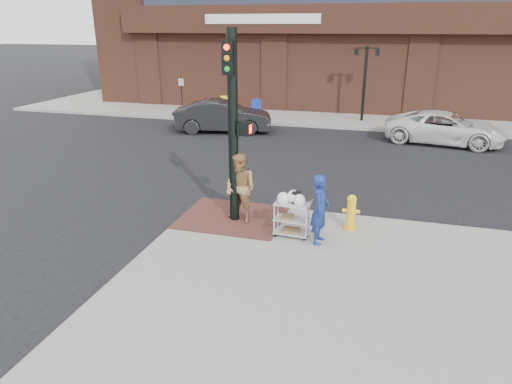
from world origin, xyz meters
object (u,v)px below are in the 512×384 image
(traffic_signal_pole, at_px, (234,123))
(minivan_white, at_px, (445,128))
(woman_blue, at_px, (320,209))
(pedestrian_tan, at_px, (240,188))
(utility_cart, at_px, (292,216))
(sedan_dark, at_px, (223,116))
(lamp_post, at_px, (365,76))
(fire_hydrant, at_px, (351,212))

(traffic_signal_pole, distance_m, minivan_white, 13.30)
(woman_blue, xyz_separation_m, minivan_white, (4.02, 12.20, -0.29))
(pedestrian_tan, distance_m, utility_cart, 1.68)
(sedan_dark, height_order, utility_cart, sedan_dark)
(lamp_post, bearing_deg, utility_cart, -92.82)
(lamp_post, relative_size, fire_hydrant, 4.18)
(lamp_post, distance_m, fire_hydrant, 15.14)
(traffic_signal_pole, bearing_deg, lamp_post, 80.76)
(lamp_post, relative_size, traffic_signal_pole, 0.80)
(lamp_post, bearing_deg, fire_hydrant, -87.63)
(woman_blue, bearing_deg, utility_cart, 81.49)
(lamp_post, height_order, utility_cart, lamp_post)
(lamp_post, distance_m, traffic_signal_pole, 15.43)
(utility_cart, bearing_deg, fire_hydrant, 30.62)
(traffic_signal_pole, height_order, fire_hydrant, traffic_signal_pole)
(woman_blue, relative_size, utility_cart, 1.45)
(fire_hydrant, bearing_deg, woman_blue, -124.84)
(woman_blue, distance_m, fire_hydrant, 1.25)
(pedestrian_tan, relative_size, fire_hydrant, 1.99)
(sedan_dark, distance_m, utility_cart, 13.03)
(woman_blue, relative_size, fire_hydrant, 1.82)
(traffic_signal_pole, height_order, pedestrian_tan, traffic_signal_pole)
(traffic_signal_pole, relative_size, pedestrian_tan, 2.62)
(sedan_dark, height_order, minivan_white, sedan_dark)
(pedestrian_tan, relative_size, sedan_dark, 0.39)
(woman_blue, bearing_deg, lamp_post, 3.12)
(minivan_white, bearing_deg, pedestrian_tan, 160.73)
(minivan_white, xyz_separation_m, utility_cart, (-4.74, -12.05, -0.04))
(woman_blue, xyz_separation_m, utility_cart, (-0.72, 0.15, -0.33))
(traffic_signal_pole, xyz_separation_m, pedestrian_tan, (0.17, -0.04, -1.73))
(utility_cart, bearing_deg, minivan_white, 68.52)
(woman_blue, bearing_deg, fire_hydrant, -31.50)
(utility_cart, distance_m, fire_hydrant, 1.63)
(minivan_white, bearing_deg, sedan_dark, 101.89)
(woman_blue, bearing_deg, traffic_signal_pole, 76.02)
(traffic_signal_pole, bearing_deg, pedestrian_tan, -13.05)
(pedestrian_tan, xyz_separation_m, utility_cart, (1.53, -0.56, -0.41))
(minivan_white, height_order, fire_hydrant, minivan_white)
(traffic_signal_pole, height_order, minivan_white, traffic_signal_pole)
(sedan_dark, bearing_deg, lamp_post, -71.03)
(sedan_dark, relative_size, fire_hydrant, 5.15)
(utility_cart, bearing_deg, lamp_post, 87.18)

